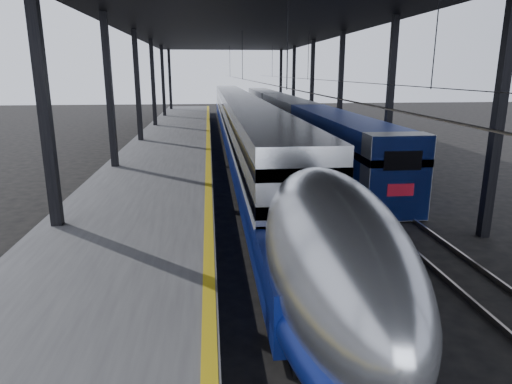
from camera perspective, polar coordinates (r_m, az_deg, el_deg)
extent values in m
plane|color=black|center=(11.94, -2.29, -15.50)|extent=(160.00, 160.00, 0.00)
cube|color=#4C4C4F|center=(30.93, -11.17, 4.23)|extent=(6.00, 80.00, 1.00)
cube|color=gold|center=(30.71, -5.99, 5.31)|extent=(0.30, 80.00, 0.01)
cube|color=slate|center=(30.93, -2.27, 3.71)|extent=(0.08, 80.00, 0.16)
cube|color=slate|center=(31.05, 0.39, 3.76)|extent=(0.08, 80.00, 0.16)
cube|color=slate|center=(31.63, 6.83, 3.86)|extent=(0.08, 80.00, 0.16)
cube|color=slate|center=(31.97, 9.35, 3.89)|extent=(0.08, 80.00, 0.16)
cube|color=black|center=(16.23, -24.79, 8.07)|extent=(0.35, 0.35, 9.00)
cube|color=black|center=(18.44, 28.05, 8.35)|extent=(0.35, 0.35, 9.00)
cube|color=black|center=(25.87, -17.77, 10.74)|extent=(0.35, 0.35, 9.00)
cube|color=black|center=(27.32, 16.38, 11.02)|extent=(0.35, 0.35, 9.00)
cube|color=black|center=(35.71, -14.54, 11.89)|extent=(0.35, 0.35, 9.00)
cube|color=black|center=(36.77, 10.49, 12.18)|extent=(0.35, 0.35, 9.00)
cube|color=black|center=(45.62, -12.70, 12.54)|extent=(0.35, 0.35, 9.00)
cube|color=black|center=(46.45, 7.01, 12.81)|extent=(0.35, 0.35, 9.00)
cube|color=black|center=(55.56, -11.52, 12.94)|extent=(0.35, 0.35, 9.00)
cube|color=black|center=(56.25, 4.72, 13.20)|extent=(0.35, 0.35, 9.00)
cube|color=black|center=(65.52, -10.69, 13.22)|extent=(0.35, 0.35, 9.00)
cube|color=black|center=(66.10, 3.11, 13.46)|extent=(0.35, 0.35, 9.00)
cube|color=black|center=(30.57, -1.22, 20.85)|extent=(18.00, 75.00, 0.45)
cylinder|color=slate|center=(30.41, -0.98, 13.81)|extent=(0.03, 74.00, 0.03)
cylinder|color=slate|center=(31.24, 8.46, 13.68)|extent=(0.03, 74.00, 0.03)
cube|color=#B2B4B9|center=(40.87, -2.21, 9.37)|extent=(2.73, 57.00, 3.77)
cube|color=navy|center=(39.51, -2.05, 7.47)|extent=(2.81, 62.00, 1.46)
cube|color=silver|center=(40.91, -2.21, 8.78)|extent=(2.83, 57.00, 0.09)
cube|color=black|center=(40.78, -2.23, 10.89)|extent=(2.77, 57.00, 0.40)
cube|color=black|center=(40.87, -2.21, 9.37)|extent=(2.77, 57.00, 0.40)
ellipsoid|color=#B2B4B9|center=(10.28, 9.35, -8.30)|extent=(2.73, 8.40, 3.77)
ellipsoid|color=navy|center=(10.74, 9.10, -13.63)|extent=(2.81, 8.40, 1.60)
ellipsoid|color=black|center=(7.72, 14.63, -10.57)|extent=(1.41, 2.20, 0.85)
cube|color=black|center=(11.11, 8.94, -17.00)|extent=(2.07, 2.60, 0.40)
cube|color=black|center=(31.75, -1.07, 4.23)|extent=(2.07, 2.60, 0.40)
cube|color=navy|center=(27.48, 10.32, 5.80)|extent=(2.58, 18.00, 3.49)
cube|color=gray|center=(19.69, 17.00, 1.87)|extent=(2.62, 1.20, 3.54)
cube|color=black|center=(18.98, 17.89, 3.75)|extent=(1.56, 0.06, 0.78)
cube|color=#B30D20|center=(19.23, 17.61, 0.26)|extent=(1.10, 0.06, 0.51)
cube|color=gray|center=(45.90, 3.75, 9.54)|extent=(2.58, 18.00, 3.49)
cube|color=gray|center=(64.66, 0.93, 11.09)|extent=(2.58, 18.00, 3.49)
cube|color=black|center=(22.24, 14.34, -0.90)|extent=(2.02, 2.40, 0.36)
cube|color=black|center=(43.15, 4.38, 6.97)|extent=(2.02, 2.40, 0.36)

